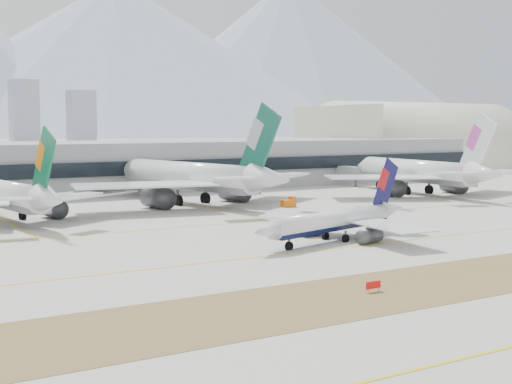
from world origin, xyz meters
TOP-DOWN VIEW (x-y plane):
  - ground at (0.00, 0.00)m, footprint 3000.00×3000.00m
  - taxiing_airliner at (8.98, 1.33)m, footprint 41.35×35.26m
  - widebody_eva at (-35.28, 56.63)m, footprint 56.34×55.59m
  - widebody_cathay at (12.36, 65.02)m, footprint 70.46×69.84m
  - widebody_china_air at (80.55, 55.01)m, footprint 66.29×65.20m
  - terminal at (0.00, 114.84)m, footprint 280.00×43.10m
  - hangar at (154.56, 135.00)m, footprint 91.00×60.00m
  - hold_sign_left at (-11.30, -32.00)m, footprint 2.20×0.15m
  - gse_c at (29.86, 48.10)m, footprint 3.55×2.00m

SIDE VIEW (x-z plane):
  - ground at x=0.00m, z-range 0.00..0.00m
  - hangar at x=154.56m, z-range -29.86..30.14m
  - hold_sign_left at x=-11.30m, z-range 0.20..1.55m
  - gse_c at x=29.86m, z-range -0.25..2.35m
  - taxiing_airliner at x=8.98m, z-range -3.66..10.49m
  - widebody_eva at x=-35.28m, z-range -4.75..15.52m
  - widebody_china_air at x=80.55m, z-range -5.56..18.18m
  - widebody_cathay at x=12.36m, z-range -5.98..19.55m
  - terminal at x=0.00m, z-range 0.00..15.00m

